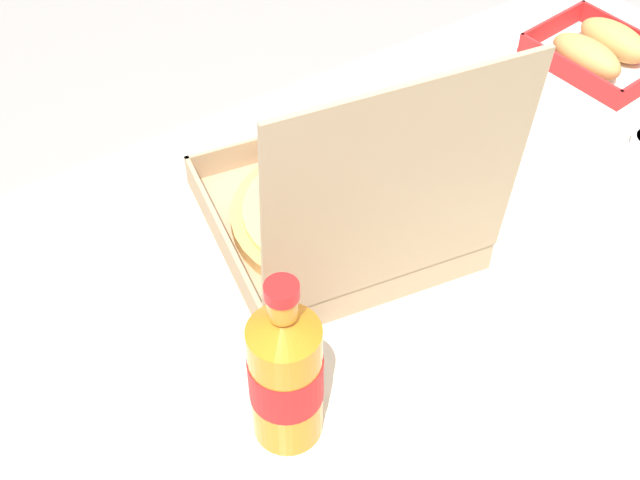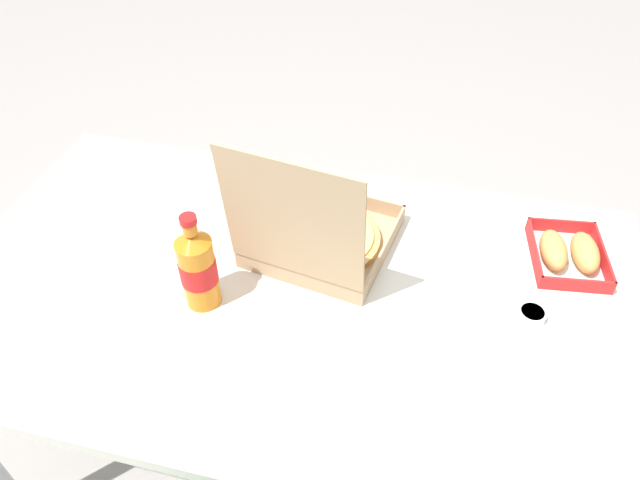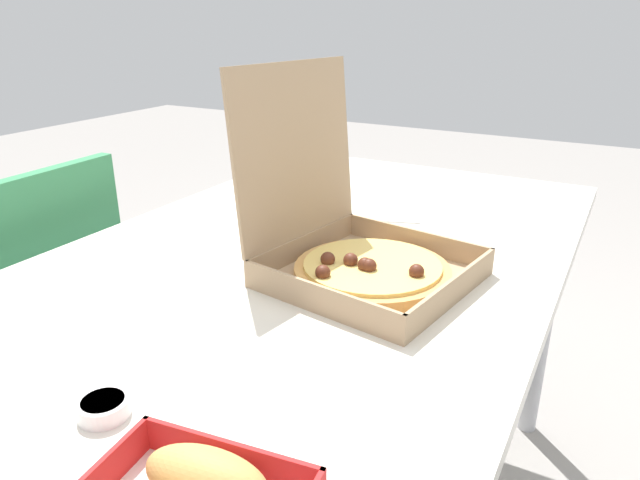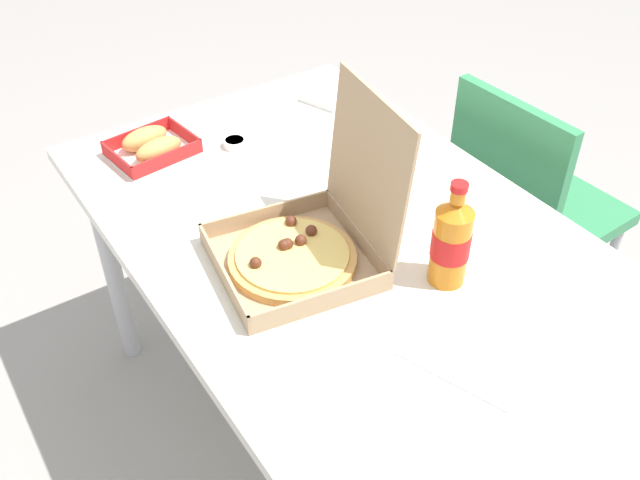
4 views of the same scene
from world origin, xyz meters
name	(u,v)px [view 4 (image 4 of 4)]	position (x,y,z in m)	size (l,w,h in m)	color
ground_plane	(352,450)	(0.00, 0.00, 0.00)	(10.00, 10.00, 0.00)	gray
dining_table	(361,273)	(0.00, 0.00, 0.64)	(1.47, 0.85, 0.71)	silver
chair	(525,204)	(-0.12, 0.66, 0.48)	(0.42, 0.42, 0.83)	#338451
pizza_box_open	(305,242)	(-0.03, -0.12, 0.76)	(0.34, 0.36, 0.34)	tan
bread_side_box	(152,146)	(-0.56, -0.21, 0.74)	(0.17, 0.21, 0.06)	white
cola_bottle	(451,241)	(0.17, 0.08, 0.81)	(0.07, 0.07, 0.22)	orange
paper_menu	(470,355)	(0.34, -0.02, 0.72)	(0.21, 0.15, 0.00)	white
napkin_pile	(328,96)	(-0.56, 0.30, 0.72)	(0.11, 0.11, 0.02)	white
dipping_sauce_cup	(235,143)	(-0.48, -0.03, 0.73)	(0.06, 0.06, 0.02)	white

